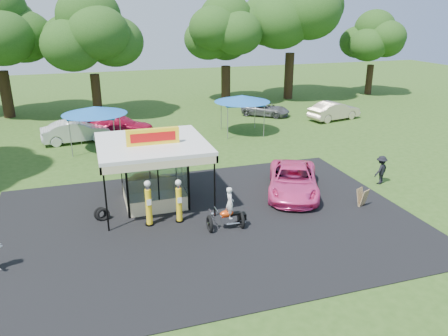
{
  "coord_description": "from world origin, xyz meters",
  "views": [
    {
      "loc": [
        -4.93,
        -16.26,
        9.61
      ],
      "look_at": [
        1.52,
        4.0,
        1.92
      ],
      "focal_mm": 35.0,
      "sensor_mm": 36.0,
      "label": 1
    }
  ],
  "objects_px": {
    "motorcycle": "(228,212)",
    "bg_car_d": "(266,109)",
    "gas_station_kiosk": "(153,171)",
    "pink_sedan": "(293,180)",
    "a_frame_sign": "(362,198)",
    "bg_car_a": "(76,131)",
    "spectator_east_a": "(381,170)",
    "gas_pump_right": "(179,202)",
    "bg_car_b": "(120,126)",
    "gas_pump_left": "(149,204)",
    "tent_west": "(94,111)",
    "kiosk_car": "(149,180)",
    "bg_car_e": "(334,111)",
    "tent_east": "(242,99)"
  },
  "relations": [
    {
      "from": "motorcycle",
      "to": "bg_car_d",
      "type": "height_order",
      "value": "motorcycle"
    },
    {
      "from": "gas_station_kiosk",
      "to": "pink_sedan",
      "type": "height_order",
      "value": "gas_station_kiosk"
    },
    {
      "from": "a_frame_sign",
      "to": "bg_car_a",
      "type": "bearing_deg",
      "value": 104.93
    },
    {
      "from": "pink_sedan",
      "to": "spectator_east_a",
      "type": "bearing_deg",
      "value": 22.89
    },
    {
      "from": "gas_pump_right",
      "to": "bg_car_b",
      "type": "height_order",
      "value": "gas_pump_right"
    },
    {
      "from": "gas_station_kiosk",
      "to": "bg_car_b",
      "type": "relative_size",
      "value": 0.99
    },
    {
      "from": "gas_station_kiosk",
      "to": "bg_car_b",
      "type": "bearing_deg",
      "value": 92.16
    },
    {
      "from": "gas_pump_left",
      "to": "spectator_east_a",
      "type": "height_order",
      "value": "gas_pump_left"
    },
    {
      "from": "bg_car_a",
      "to": "tent_west",
      "type": "height_order",
      "value": "tent_west"
    },
    {
      "from": "kiosk_car",
      "to": "gas_pump_left",
      "type": "bearing_deg",
      "value": 172.05
    },
    {
      "from": "bg_car_d",
      "to": "tent_west",
      "type": "bearing_deg",
      "value": 150.51
    },
    {
      "from": "gas_pump_left",
      "to": "spectator_east_a",
      "type": "xyz_separation_m",
      "value": [
        13.7,
        1.23,
        -0.25
      ]
    },
    {
      "from": "bg_car_a",
      "to": "pink_sedan",
      "type": "bearing_deg",
      "value": -147.93
    },
    {
      "from": "gas_pump_left",
      "to": "motorcycle",
      "type": "distance_m",
      "value": 3.74
    },
    {
      "from": "kiosk_car",
      "to": "gas_station_kiosk",
      "type": "bearing_deg",
      "value": -180.0
    },
    {
      "from": "gas_pump_right",
      "to": "motorcycle",
      "type": "xyz_separation_m",
      "value": [
        2.02,
        -1.36,
        -0.21
      ]
    },
    {
      "from": "a_frame_sign",
      "to": "kiosk_car",
      "type": "xyz_separation_m",
      "value": [
        -10.18,
        5.9,
        -0.0
      ]
    },
    {
      "from": "gas_pump_right",
      "to": "kiosk_car",
      "type": "xyz_separation_m",
      "value": [
        -0.77,
        4.79,
        -0.57
      ]
    },
    {
      "from": "bg_car_d",
      "to": "tent_west",
      "type": "xyz_separation_m",
      "value": [
        -15.93,
        -6.41,
        2.26
      ]
    },
    {
      "from": "kiosk_car",
      "to": "bg_car_b",
      "type": "height_order",
      "value": "bg_car_b"
    },
    {
      "from": "gas_pump_left",
      "to": "bg_car_b",
      "type": "relative_size",
      "value": 0.42
    },
    {
      "from": "gas_station_kiosk",
      "to": "spectator_east_a",
      "type": "distance_m",
      "value": 13.14
    },
    {
      "from": "spectator_east_a",
      "to": "bg_car_e",
      "type": "height_order",
      "value": "spectator_east_a"
    },
    {
      "from": "tent_west",
      "to": "bg_car_a",
      "type": "bearing_deg",
      "value": 120.31
    },
    {
      "from": "spectator_east_a",
      "to": "bg_car_a",
      "type": "distance_m",
      "value": 22.31
    },
    {
      "from": "pink_sedan",
      "to": "bg_car_d",
      "type": "xyz_separation_m",
      "value": [
        5.97,
        18.13,
        -0.15
      ]
    },
    {
      "from": "gas_pump_right",
      "to": "gas_pump_left",
      "type": "bearing_deg",
      "value": 177.15
    },
    {
      "from": "a_frame_sign",
      "to": "bg_car_d",
      "type": "xyz_separation_m",
      "value": [
        3.29,
        20.75,
        0.15
      ]
    },
    {
      "from": "spectator_east_a",
      "to": "bg_car_a",
      "type": "relative_size",
      "value": 0.33
    },
    {
      "from": "gas_station_kiosk",
      "to": "bg_car_b",
      "type": "height_order",
      "value": "gas_station_kiosk"
    },
    {
      "from": "a_frame_sign",
      "to": "tent_west",
      "type": "relative_size",
      "value": 0.21
    },
    {
      "from": "bg_car_b",
      "to": "tent_east",
      "type": "distance_m",
      "value": 10.14
    },
    {
      "from": "a_frame_sign",
      "to": "kiosk_car",
      "type": "height_order",
      "value": "kiosk_car"
    },
    {
      "from": "gas_station_kiosk",
      "to": "gas_pump_right",
      "type": "xyz_separation_m",
      "value": [
        0.77,
        -2.58,
        -0.73
      ]
    },
    {
      "from": "a_frame_sign",
      "to": "tent_east",
      "type": "xyz_separation_m",
      "value": [
        -1.06,
        15.43,
        2.39
      ]
    },
    {
      "from": "motorcycle",
      "to": "pink_sedan",
      "type": "distance_m",
      "value": 5.51
    },
    {
      "from": "kiosk_car",
      "to": "motorcycle",
      "type": "bearing_deg",
      "value": -155.57
    },
    {
      "from": "bg_car_d",
      "to": "bg_car_e",
      "type": "height_order",
      "value": "bg_car_e"
    },
    {
      "from": "gas_pump_right",
      "to": "bg_car_b",
      "type": "distance_m",
      "value": 16.69
    },
    {
      "from": "bg_car_b",
      "to": "tent_east",
      "type": "xyz_separation_m",
      "value": [
        9.65,
        -2.32,
        2.07
      ]
    },
    {
      "from": "motorcycle",
      "to": "bg_car_e",
      "type": "height_order",
      "value": "motorcycle"
    },
    {
      "from": "a_frame_sign",
      "to": "bg_car_a",
      "type": "xyz_separation_m",
      "value": [
        -14.12,
        16.88,
        0.36
      ]
    },
    {
      "from": "gas_station_kiosk",
      "to": "spectator_east_a",
      "type": "bearing_deg",
      "value": -5.59
    },
    {
      "from": "spectator_east_a",
      "to": "gas_pump_left",
      "type": "bearing_deg",
      "value": -19.35
    },
    {
      "from": "gas_pump_left",
      "to": "bg_car_d",
      "type": "relative_size",
      "value": 0.5
    },
    {
      "from": "gas_station_kiosk",
      "to": "bg_car_e",
      "type": "bearing_deg",
      "value": 35.74
    },
    {
      "from": "gas_pump_right",
      "to": "a_frame_sign",
      "type": "relative_size",
      "value": 2.3
    },
    {
      "from": "gas_pump_right",
      "to": "tent_east",
      "type": "distance_m",
      "value": 16.68
    },
    {
      "from": "pink_sedan",
      "to": "bg_car_d",
      "type": "bearing_deg",
      "value": 96.68
    },
    {
      "from": "spectator_east_a",
      "to": "bg_car_d",
      "type": "xyz_separation_m",
      "value": [
        0.43,
        18.33,
        -0.22
      ]
    }
  ]
}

